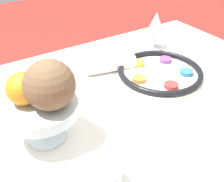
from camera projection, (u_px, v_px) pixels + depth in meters
dining_table at (122, 172)px, 1.06m from camera, size 1.23×0.82×0.78m
seder_plate at (160, 72)px, 0.93m from camera, size 0.30×0.30×0.03m
wine_glass at (156, 23)px, 1.06m from camera, size 0.07×0.07×0.15m
fruit_stand at (42, 111)px, 0.64m from camera, size 0.18×0.18×0.11m
orange_fruit at (23, 89)px, 0.60m from camera, size 0.08×0.08×0.08m
coconut at (50, 85)px, 0.58m from camera, size 0.12×0.12×0.12m
bread_plate at (57, 92)px, 0.84m from camera, size 0.15×0.15×0.02m
napkin_roll at (111, 65)px, 0.95m from camera, size 0.19×0.09×0.05m
cup_near at (105, 177)px, 0.55m from camera, size 0.07×0.07×0.06m
fork_left at (215, 113)px, 0.76m from camera, size 0.06×0.18×0.01m
fork_right at (208, 117)px, 0.75m from camera, size 0.06×0.18×0.01m
spoon at (104, 65)px, 0.99m from camera, size 0.16×0.07×0.01m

